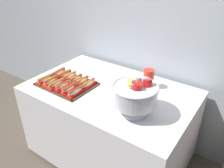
% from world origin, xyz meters
% --- Properties ---
extents(ground_plane, '(10.00, 10.00, 0.00)m').
position_xyz_m(ground_plane, '(0.00, 0.00, 0.00)').
color(ground_plane, '#4C4238').
extents(back_wall, '(6.00, 0.10, 2.60)m').
position_xyz_m(back_wall, '(0.00, 0.55, 1.30)').
color(back_wall, '#9EA8B2').
rests_on(back_wall, ground_plane).
extents(buffet_table, '(1.43, 0.90, 0.77)m').
position_xyz_m(buffet_table, '(0.00, 0.00, 0.40)').
color(buffet_table, silver).
rests_on(buffet_table, ground_plane).
extents(serving_tray, '(0.49, 0.37, 0.01)m').
position_xyz_m(serving_tray, '(-0.36, -0.15, 0.77)').
color(serving_tray, '#472B19').
rests_on(serving_tray, buffet_table).
extents(hot_dog_0, '(0.07, 0.17, 0.06)m').
position_xyz_m(hot_dog_0, '(-0.55, -0.23, 0.80)').
color(hot_dog_0, red).
rests_on(hot_dog_0, serving_tray).
extents(hot_dog_1, '(0.06, 0.16, 0.06)m').
position_xyz_m(hot_dog_1, '(-0.47, -0.23, 0.81)').
color(hot_dog_1, red).
rests_on(hot_dog_1, serving_tray).
extents(hot_dog_2, '(0.07, 0.18, 0.06)m').
position_xyz_m(hot_dog_2, '(-0.40, -0.23, 0.80)').
color(hot_dog_2, red).
rests_on(hot_dog_2, serving_tray).
extents(hot_dog_3, '(0.06, 0.15, 0.06)m').
position_xyz_m(hot_dog_3, '(-0.32, -0.24, 0.81)').
color(hot_dog_3, '#B21414').
rests_on(hot_dog_3, serving_tray).
extents(hot_dog_4, '(0.07, 0.16, 0.06)m').
position_xyz_m(hot_dog_4, '(-0.25, -0.24, 0.81)').
color(hot_dog_4, red).
rests_on(hot_dog_4, serving_tray).
extents(hot_dog_5, '(0.06, 0.17, 0.06)m').
position_xyz_m(hot_dog_5, '(-0.17, -0.24, 0.81)').
color(hot_dog_5, red).
rests_on(hot_dog_5, serving_tray).
extents(hot_dog_6, '(0.07, 0.17, 0.06)m').
position_xyz_m(hot_dog_6, '(-0.55, -0.07, 0.80)').
color(hot_dog_6, red).
rests_on(hot_dog_6, serving_tray).
extents(hot_dog_7, '(0.07, 0.17, 0.06)m').
position_xyz_m(hot_dog_7, '(-0.47, -0.07, 0.80)').
color(hot_dog_7, red).
rests_on(hot_dog_7, serving_tray).
extents(hot_dog_8, '(0.07, 0.15, 0.06)m').
position_xyz_m(hot_dog_8, '(-0.40, -0.07, 0.81)').
color(hot_dog_8, red).
rests_on(hot_dog_8, serving_tray).
extents(hot_dog_9, '(0.07, 0.16, 0.06)m').
position_xyz_m(hot_dog_9, '(-0.32, -0.07, 0.80)').
color(hot_dog_9, red).
rests_on(hot_dog_9, serving_tray).
extents(hot_dog_10, '(0.07, 0.16, 0.06)m').
position_xyz_m(hot_dog_10, '(-0.25, -0.07, 0.81)').
color(hot_dog_10, '#B21414').
rests_on(hot_dog_10, serving_tray).
extents(hot_dog_11, '(0.07, 0.18, 0.06)m').
position_xyz_m(hot_dog_11, '(-0.17, -0.07, 0.80)').
color(hot_dog_11, red).
rests_on(hot_dog_11, serving_tray).
extents(punch_bowl, '(0.33, 0.33, 0.28)m').
position_xyz_m(punch_bowl, '(0.34, -0.17, 0.93)').
color(punch_bowl, silver).
rests_on(punch_bowl, buffet_table).
extents(cup_stack, '(0.09, 0.09, 0.17)m').
position_xyz_m(cup_stack, '(0.25, 0.22, 0.85)').
color(cup_stack, red).
rests_on(cup_stack, buffet_table).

